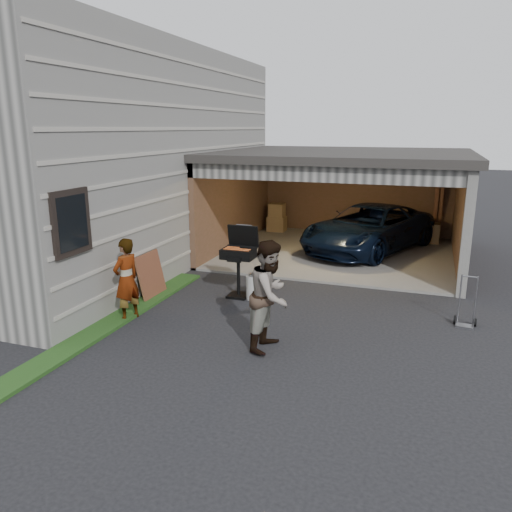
# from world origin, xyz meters

# --- Properties ---
(ground) EXTENTS (80.00, 80.00, 0.00)m
(ground) POSITION_xyz_m (0.00, 0.00, 0.00)
(ground) COLOR black
(ground) RESTS_ON ground
(house) EXTENTS (7.00, 11.00, 5.50)m
(house) POSITION_xyz_m (-6.00, 4.00, 2.75)
(house) COLOR #474744
(house) RESTS_ON ground
(groundcover_strip) EXTENTS (0.50, 8.00, 0.06)m
(groundcover_strip) POSITION_xyz_m (-2.25, -1.00, 0.03)
(groundcover_strip) COLOR #193814
(groundcover_strip) RESTS_ON ground
(garage) EXTENTS (6.80, 6.30, 2.90)m
(garage) POSITION_xyz_m (0.76, 6.79, 1.87)
(garage) COLOR #605E59
(garage) RESTS_ON ground
(minivan) EXTENTS (3.82, 5.21, 1.32)m
(minivan) POSITION_xyz_m (1.52, 6.90, 0.66)
(minivan) COLOR black
(minivan) RESTS_ON ground
(woman) EXTENTS (0.51, 0.65, 1.57)m
(woman) POSITION_xyz_m (-2.10, 0.11, 0.78)
(woman) COLOR #ABC4D7
(woman) RESTS_ON ground
(man) EXTENTS (0.77, 0.94, 1.82)m
(man) POSITION_xyz_m (0.82, -0.20, 0.91)
(man) COLOR #3F2418
(man) RESTS_ON ground
(bbq_grill) EXTENTS (0.68, 0.60, 1.51)m
(bbq_grill) POSITION_xyz_m (-0.60, 2.04, 0.90)
(bbq_grill) COLOR black
(bbq_grill) RESTS_ON ground
(propane_tank) EXTENTS (0.43, 0.43, 0.50)m
(propane_tank) POSITION_xyz_m (-0.24, 1.97, 0.25)
(propane_tank) COLOR silver
(propane_tank) RESTS_ON ground
(plywood_panel) EXTENTS (0.24, 0.87, 0.96)m
(plywood_panel) POSITION_xyz_m (-2.34, 1.35, 0.48)
(plywood_panel) COLOR #582D1E
(plywood_panel) RESTS_ON ground
(hand_truck) EXTENTS (0.40, 0.31, 0.95)m
(hand_truck) POSITION_xyz_m (3.91, 1.86, 0.18)
(hand_truck) COLOR slate
(hand_truck) RESTS_ON ground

